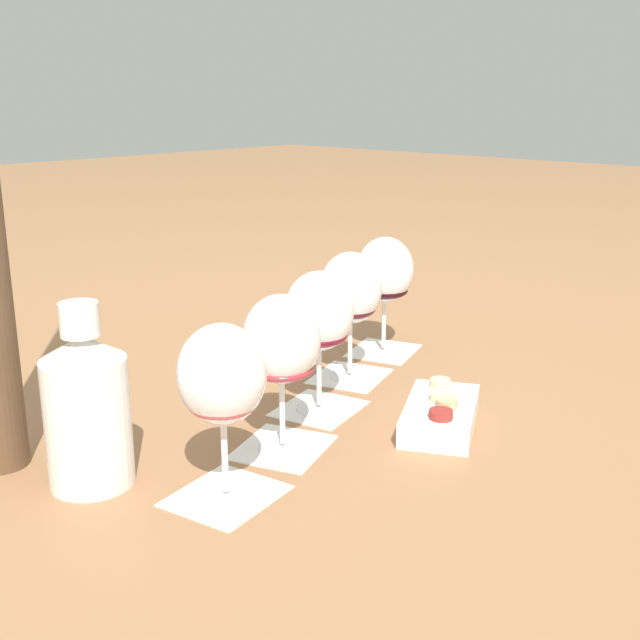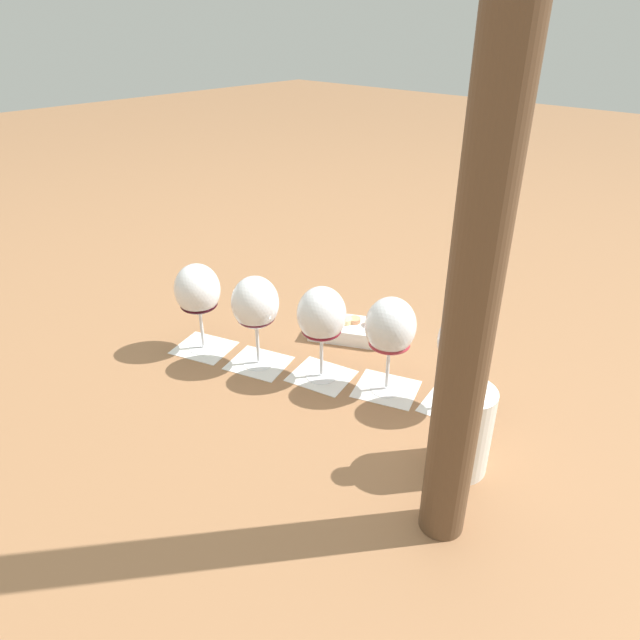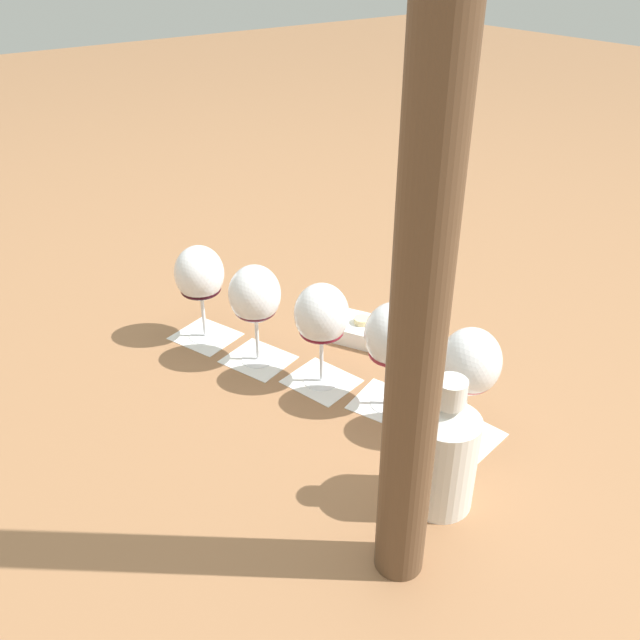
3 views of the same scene
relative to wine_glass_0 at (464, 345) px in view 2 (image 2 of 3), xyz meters
name	(u,v)px [view 2 (image 2 of 3)]	position (x,y,z in m)	size (l,w,h in m)	color
ground_plane	(320,375)	(0.26, 0.09, -0.14)	(8.00, 8.00, 0.00)	#936642
tasting_card_0	(456,407)	(0.00, 0.00, -0.13)	(0.13, 0.12, 0.00)	white
tasting_card_1	(386,389)	(0.13, 0.04, -0.13)	(0.15, 0.14, 0.00)	white
tasting_card_2	(320,377)	(0.25, 0.10, -0.13)	(0.14, 0.13, 0.00)	white
tasting_card_3	(259,363)	(0.38, 0.15, -0.13)	(0.14, 0.14, 0.00)	white
tasting_card_4	(204,348)	(0.52, 0.19, -0.13)	(0.14, 0.14, 0.00)	white
wine_glass_0	(464,345)	(0.00, 0.00, 0.00)	(0.10, 0.10, 0.20)	white
wine_glass_1	(390,329)	(0.13, 0.04, 0.00)	(0.10, 0.10, 0.20)	white
wine_glass_2	(320,318)	(0.25, 0.10, 0.00)	(0.10, 0.10, 0.20)	white
wine_glass_3	(255,306)	(0.38, 0.15, 0.00)	(0.10, 0.10, 0.20)	white
wine_glass_4	(198,293)	(0.52, 0.19, 0.00)	(0.10, 0.10, 0.20)	white
ceramic_vase	(462,421)	(-0.08, 0.14, -0.04)	(0.10, 0.10, 0.21)	white
snack_dish	(348,329)	(0.32, -0.07, -0.12)	(0.19, 0.16, 0.05)	white
umbrella_pole	(475,279)	(-0.13, 0.26, 0.25)	(0.06, 0.06, 0.78)	brown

